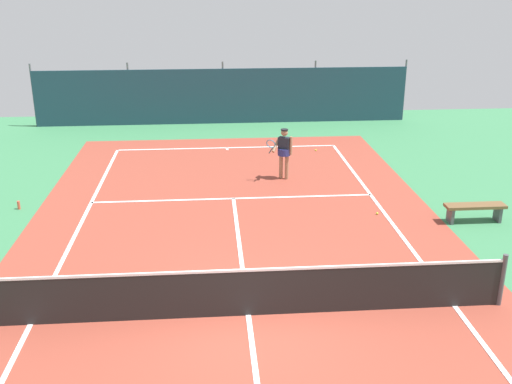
# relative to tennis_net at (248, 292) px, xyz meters

# --- Properties ---
(ground_plane) EXTENTS (36.00, 36.00, 0.00)m
(ground_plane) POSITION_rel_tennis_net_xyz_m (0.00, 0.00, -0.51)
(ground_plane) COLOR #387A4C
(court_surface) EXTENTS (11.02, 26.60, 0.01)m
(court_surface) POSITION_rel_tennis_net_xyz_m (0.00, 0.00, -0.51)
(court_surface) COLOR brown
(court_surface) RESTS_ON ground
(tennis_net) EXTENTS (10.12, 0.10, 1.10)m
(tennis_net) POSITION_rel_tennis_net_xyz_m (0.00, 0.00, 0.00)
(tennis_net) COLOR black
(tennis_net) RESTS_ON ground
(back_fence) EXTENTS (16.30, 0.98, 2.70)m
(back_fence) POSITION_rel_tennis_net_xyz_m (-0.00, 16.47, 0.16)
(back_fence) COLOR #1E3D4C
(back_fence) RESTS_ON ground
(tennis_player) EXTENTS (0.86, 0.62, 1.64)m
(tennis_player) POSITION_rel_tennis_net_xyz_m (1.69, 8.12, 0.45)
(tennis_player) COLOR #9E7051
(tennis_player) RESTS_ON ground
(tennis_ball_near_player) EXTENTS (0.07, 0.07, 0.07)m
(tennis_ball_near_player) POSITION_rel_tennis_net_xyz_m (3.89, 4.87, -0.48)
(tennis_ball_near_player) COLOR #CCDB33
(tennis_ball_near_player) RESTS_ON ground
(tennis_ball_midcourt) EXTENTS (0.07, 0.07, 0.07)m
(tennis_ball_midcourt) POSITION_rel_tennis_net_xyz_m (3.30, 11.23, -0.48)
(tennis_ball_midcourt) COLOR #CCDB33
(tennis_ball_midcourt) RESTS_ON ground
(parked_car) EXTENTS (2.39, 4.38, 1.68)m
(parked_car) POSITION_rel_tennis_net_xyz_m (-2.57, 19.39, 0.33)
(parked_car) COLOR navy
(parked_car) RESTS_ON ground
(courtside_bench) EXTENTS (1.60, 0.40, 0.49)m
(courtside_bench) POSITION_rel_tennis_net_xyz_m (6.31, 4.17, -0.14)
(courtside_bench) COLOR brown
(courtside_bench) RESTS_ON ground
(water_bottle) EXTENTS (0.08, 0.08, 0.24)m
(water_bottle) POSITION_rel_tennis_net_xyz_m (-6.05, 6.07, -0.39)
(water_bottle) COLOR #D84C38
(water_bottle) RESTS_ON ground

